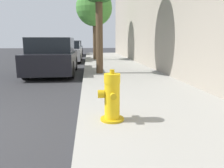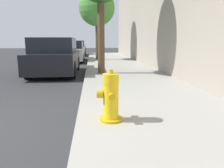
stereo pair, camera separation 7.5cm
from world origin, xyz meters
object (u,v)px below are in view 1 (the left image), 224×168
Objects in this scene: fire_hydrant at (112,98)px; parked_car_near at (53,57)px; parked_car_mid at (68,52)px; parked_car_far at (72,48)px; street_tree_far at (94,8)px.

fire_hydrant is 6.24m from parked_car_near.
parked_car_far is at bearing 91.12° from parked_car_mid.
street_tree_far is at bearing 71.18° from parked_car_near.
fire_hydrant is at bearing -84.20° from parked_car_far.
parked_car_mid is (0.11, 5.65, -0.06)m from parked_car_near.
fire_hydrant is 0.18× the size of street_tree_far.
parked_car_near is 0.86× the size of street_tree_far.
fire_hydrant is 17.86m from parked_car_far.
parked_car_mid is 6.15m from parked_car_far.
street_tree_far is at bearing -73.07° from parked_car_far.
parked_car_mid reaches higher than fire_hydrant.
fire_hydrant is at bearing -81.75° from parked_car_mid.
parked_car_near is at bearing -89.95° from parked_car_far.
parked_car_mid is at bearing 176.75° from street_tree_far.
fire_hydrant is 11.89m from street_tree_far.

